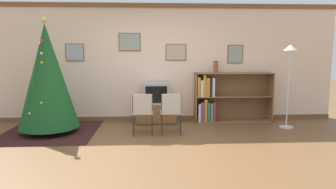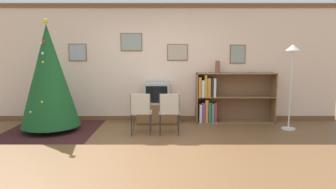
{
  "view_description": "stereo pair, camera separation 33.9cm",
  "coord_description": "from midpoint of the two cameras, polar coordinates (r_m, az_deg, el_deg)",
  "views": [
    {
      "loc": [
        -0.02,
        -4.8,
        1.6
      ],
      "look_at": [
        0.3,
        1.2,
        0.75
      ],
      "focal_mm": 32.0,
      "sensor_mm": 36.0,
      "label": 1
    },
    {
      "loc": [
        0.31,
        -4.8,
        1.6
      ],
      "look_at": [
        0.3,
        1.2,
        0.75
      ],
      "focal_mm": 32.0,
      "sensor_mm": 36.0,
      "label": 2
    }
  ],
  "objects": [
    {
      "name": "ground_plane",
      "position": [
        5.06,
        -4.65,
        -10.4
      ],
      "size": [
        24.0,
        24.0,
        0.0
      ],
      "primitive_type": "plane",
      "color": "brown"
    },
    {
      "name": "wall_back",
      "position": [
        7.02,
        -4.29,
        6.0
      ],
      "size": [
        8.57,
        0.11,
        2.7
      ],
      "color": "beige",
      "rests_on": "ground_plane"
    },
    {
      "name": "area_rug",
      "position": [
        6.59,
        -22.89,
        -6.61
      ],
      "size": [
        1.83,
        1.88,
        0.01
      ],
      "color": "#381919",
      "rests_on": "ground_plane"
    },
    {
      "name": "christmas_tree",
      "position": [
        6.41,
        -23.43,
        3.17
      ],
      "size": [
        1.16,
        1.16,
        2.25
      ],
      "color": "maroon",
      "rests_on": "area_rug"
    },
    {
      "name": "tv_console",
      "position": [
        6.82,
        -3.69,
        -3.55
      ],
      "size": [
        0.89,
        0.53,
        0.46
      ],
      "color": "brown",
      "rests_on": "ground_plane"
    },
    {
      "name": "television",
      "position": [
        6.74,
        -3.73,
        0.28
      ],
      "size": [
        0.57,
        0.51,
        0.47
      ],
      "color": "#9E9E99",
      "rests_on": "tv_console"
    },
    {
      "name": "folding_chair_left",
      "position": [
        5.8,
        -6.52,
        -3.2
      ],
      "size": [
        0.4,
        0.4,
        0.82
      ],
      "color": "#BCB29E",
      "rests_on": "ground_plane"
    },
    {
      "name": "folding_chair_right",
      "position": [
        5.79,
        -1.1,
        -3.16
      ],
      "size": [
        0.4,
        0.4,
        0.82
      ],
      "color": "#BCB29E",
      "rests_on": "ground_plane"
    },
    {
      "name": "bookshelf",
      "position": [
        7.0,
        8.39,
        -0.64
      ],
      "size": [
        1.79,
        0.36,
        1.14
      ],
      "color": "olive",
      "rests_on": "ground_plane"
    },
    {
      "name": "vase",
      "position": [
        6.94,
        7.71,
        5.3
      ],
      "size": [
        0.1,
        0.1,
        0.28
      ],
      "color": "brown",
      "rests_on": "bookshelf"
    },
    {
      "name": "standing_lamp",
      "position": [
        6.68,
        20.82,
        5.37
      ],
      "size": [
        0.28,
        0.28,
        1.76
      ],
      "color": "silver",
      "rests_on": "ground_plane"
    }
  ]
}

